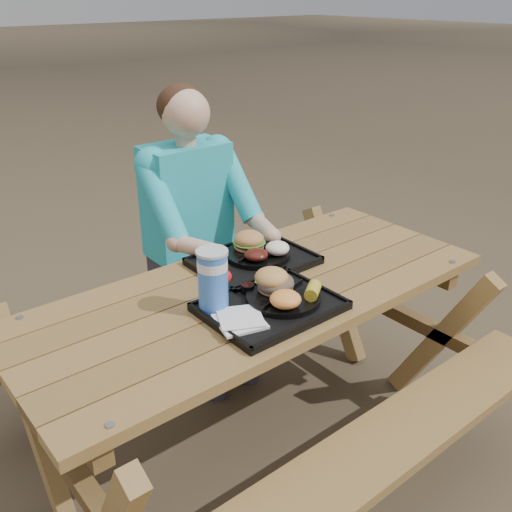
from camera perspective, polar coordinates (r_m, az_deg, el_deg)
ground at (r=2.55m, az=0.00°, el=-18.16°), size 60.00×60.00×0.00m
picnic_table at (r=2.31m, az=0.00°, el=-11.40°), size 1.80×1.49×0.75m
tray_near at (r=1.97m, az=1.43°, el=-5.14°), size 0.45×0.35×0.02m
tray_far at (r=2.28m, az=-0.25°, el=-0.58°), size 0.45×0.35×0.02m
plate_near at (r=1.99m, az=2.74°, el=-4.18°), size 0.26×0.26×0.02m
plate_far at (r=2.30m, az=0.18°, el=0.16°), size 0.26×0.26×0.02m
napkin_stack at (r=1.86m, az=-1.63°, el=-6.48°), size 0.18×0.18×0.02m
soda_cup at (r=1.90m, az=-4.33°, el=-2.52°), size 0.10×0.10×0.20m
condiment_bbq at (r=2.03m, az=-0.86°, el=-3.23°), size 0.05×0.05×0.03m
condiment_mustard at (r=2.06m, az=0.37°, el=-2.90°), size 0.04×0.04×0.03m
sandwich at (r=1.98m, az=1.98°, el=-1.75°), size 0.13×0.13×0.13m
mac_cheese at (r=1.90m, az=2.97°, el=-4.34°), size 0.11×0.11×0.05m
corn_cob at (r=1.97m, az=5.70°, el=-3.46°), size 0.11×0.11×0.05m
cutlery_far at (r=2.19m, az=-3.84°, el=-1.49°), size 0.04×0.17×0.01m
burger at (r=2.31m, az=-0.70°, el=2.07°), size 0.12×0.12×0.11m
baked_beans at (r=2.22m, az=0.02°, el=0.14°), size 0.09×0.09×0.04m
potato_salad at (r=2.27m, az=2.16°, el=0.80°), size 0.10×0.10×0.05m
diner at (r=2.72m, az=-6.46°, el=0.93°), size 0.48×0.84×1.28m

